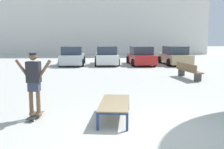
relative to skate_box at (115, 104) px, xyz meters
name	(u,v)px	position (x,y,z in m)	size (l,w,h in m)	color
ground_plane	(150,131)	(0.77, -0.99, -0.41)	(120.00, 120.00, 0.00)	#B7B5AD
building_facade	(98,12)	(-0.49, 28.91, 5.22)	(28.70, 4.00, 11.27)	silver
skate_box	(115,104)	(0.00, 0.00, 0.00)	(0.99, 1.98, 0.46)	navy
skateboard	(35,116)	(-2.16, 0.14, -0.34)	(0.32, 0.82, 0.09)	black
skater	(34,80)	(-2.16, 0.14, 0.66)	(1.00, 0.33, 1.69)	brown
car_silver	(72,56)	(-2.53, 14.23, 0.28)	(1.97, 4.22, 1.50)	#B7BABF
car_white	(107,56)	(0.23, 14.37, 0.28)	(1.93, 4.20, 1.50)	silver
car_red	(141,56)	(2.98, 14.11, 0.28)	(2.03, 4.26, 1.50)	red
car_tan	(175,56)	(5.74, 14.10, 0.28)	(2.02, 4.25, 1.50)	tan
park_bench	(188,70)	(4.37, 6.81, 0.03)	(0.71, 2.43, 0.83)	brown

